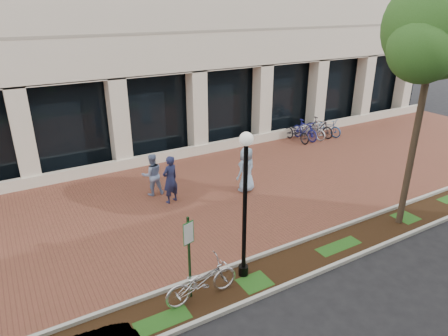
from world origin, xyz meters
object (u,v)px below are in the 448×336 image
parking_sign (189,248)px  pedestrian_left (170,179)px  pedestrian_mid (152,175)px  bike_rack_cluster (312,129)px  pedestrian_right (246,170)px  bollard (316,129)px  lamppost (245,200)px  street_tree (435,34)px  locked_bicycle (202,281)px

parking_sign → pedestrian_left: size_ratio=1.26×
pedestrian_mid → bike_rack_cluster: (10.53, 2.32, -0.34)m
pedestrian_left → pedestrian_right: pedestrian_left is taller
pedestrian_mid → bollard: pedestrian_mid is taller
parking_sign → pedestrian_right: 6.77m
lamppost → street_tree: bearing=-2.4°
pedestrian_right → lamppost: bearing=37.2°
street_tree → bollard: bearing=65.4°
pedestrian_mid → locked_bicycle: bearing=85.6°
locked_bicycle → parking_sign: bearing=54.2°
locked_bicycle → pedestrian_left: pedestrian_left is taller
parking_sign → pedestrian_mid: size_ratio=1.39×
parking_sign → street_tree: (8.15, -0.18, 4.82)m
locked_bicycle → pedestrian_left: 5.73m
parking_sign → bollard: bearing=19.0°
street_tree → pedestrian_mid: (-6.77, 6.51, -5.49)m
locked_bicycle → bike_rack_cluster: bike_rack_cluster is taller
pedestrian_mid → bike_rack_cluster: bearing=-162.0°
bike_rack_cluster → lamppost: bearing=-147.5°
street_tree → bike_rack_cluster: bearing=66.9°
locked_bicycle → pedestrian_right: bearing=-44.0°
pedestrian_left → bike_rack_cluster: size_ratio=0.61×
pedestrian_right → parking_sign: bearing=25.5°
pedestrian_left → lamppost: bearing=71.2°
pedestrian_mid → pedestrian_right: bearing=160.4°
locked_bicycle → bollard: (11.96, 8.82, -0.01)m
lamppost → pedestrian_mid: 6.44m
street_tree → pedestrian_left: street_tree is taller
parking_sign → pedestrian_right: (4.82, 4.72, -0.59)m
street_tree → bollard: street_tree is taller
pedestrian_left → pedestrian_right: 3.14m
lamppost → pedestrian_mid: lamppost is taller
lamppost → street_tree: street_tree is taller
locked_bicycle → pedestrian_mid: pedestrian_mid is taller
street_tree → locked_bicycle: bearing=179.9°
locked_bicycle → pedestrian_mid: bearing=-10.8°
locked_bicycle → bike_rack_cluster: size_ratio=0.66×
pedestrian_left → bollard: size_ratio=1.83×
lamppost → pedestrian_left: (0.04, 5.26, -1.46)m
bike_rack_cluster → pedestrian_left: bearing=-169.5°
pedestrian_left → pedestrian_right: (3.07, -0.63, -0.01)m
locked_bicycle → bollard: size_ratio=1.98×
bollard → lamppost: bearing=-140.8°
bollard → locked_bicycle: bearing=-143.6°
locked_bicycle → pedestrian_mid: 6.61m
street_tree → pedestrian_left: bearing=139.2°
parking_sign → bollard: parking_sign is taller
pedestrian_left → bollard: 10.97m
pedestrian_left → bike_rack_cluster: bearing=179.7°
locked_bicycle → pedestrian_mid: (1.15, 6.50, 0.33)m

